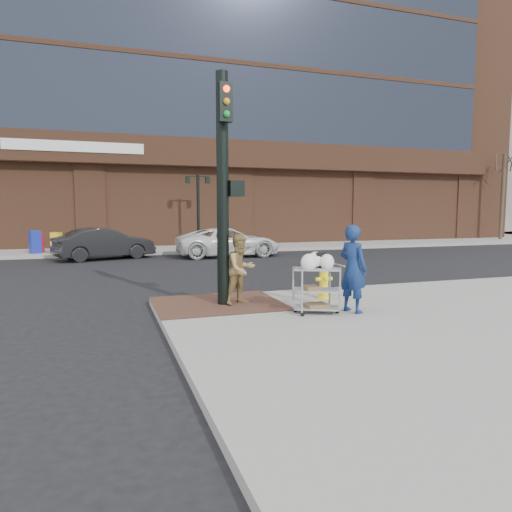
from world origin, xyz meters
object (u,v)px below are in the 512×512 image
object	(u,v)px
lamp_post	(198,203)
woman_blue	(353,269)
traffic_signal_pole	(224,182)
pedestrian_tan	(241,269)
sedan_dark	(105,244)
minivan_white	(228,242)
fire_hydrant	(324,280)
utility_cart	(316,286)

from	to	relation	value
lamp_post	woman_blue	distance (m)	16.86
traffic_signal_pole	pedestrian_tan	size ratio (longest dim) A/B	3.21
lamp_post	traffic_signal_pole	world-z (taller)	traffic_signal_pole
pedestrian_tan	sedan_dark	size ratio (longest dim) A/B	0.36
sedan_dark	traffic_signal_pole	bearing A→B (deg)	172.89
sedan_dark	minivan_white	world-z (taller)	sedan_dark
pedestrian_tan	lamp_post	bearing A→B (deg)	58.08
pedestrian_tan	minivan_white	distance (m)	11.83
lamp_post	fire_hydrant	distance (m)	15.42
lamp_post	traffic_signal_pole	xyz separation A→B (m)	(-2.48, -15.23, 0.21)
traffic_signal_pole	fire_hydrant	distance (m)	3.28
sedan_dark	utility_cart	xyz separation A→B (m)	(4.02, -13.40, -0.00)
lamp_post	woman_blue	xyz separation A→B (m)	(-0.18, -16.78, -1.57)
lamp_post	woman_blue	bearing A→B (deg)	-90.63
utility_cart	traffic_signal_pole	bearing A→B (deg)	137.83
lamp_post	utility_cart	size ratio (longest dim) A/B	3.23
lamp_post	fire_hydrant	xyz separation A→B (m)	(-0.07, -15.29, -2.02)
pedestrian_tan	sedan_dark	xyz separation A→B (m)	(-2.82, 12.07, -0.22)
lamp_post	woman_blue	size ratio (longest dim) A/B	2.23
woman_blue	utility_cart	world-z (taller)	woman_blue
traffic_signal_pole	woman_blue	world-z (taller)	traffic_signal_pole
traffic_signal_pole	woman_blue	distance (m)	3.30
sedan_dark	minivan_white	bearing A→B (deg)	-114.66
sedan_dark	fire_hydrant	distance (m)	13.01
traffic_signal_pole	woman_blue	bearing A→B (deg)	-34.15
pedestrian_tan	fire_hydrant	xyz separation A→B (m)	(2.05, 0.01, -0.33)
woman_blue	pedestrian_tan	bearing A→B (deg)	32.20
minivan_white	pedestrian_tan	bearing A→B (deg)	166.18
traffic_signal_pole	sedan_dark	distance (m)	12.43
sedan_dark	woman_blue	bearing A→B (deg)	-179.39
sedan_dark	pedestrian_tan	bearing A→B (deg)	174.42
minivan_white	utility_cart	bearing A→B (deg)	172.75
pedestrian_tan	minivan_white	size ratio (longest dim) A/B	0.31
minivan_white	fire_hydrant	world-z (taller)	minivan_white
woman_blue	sedan_dark	world-z (taller)	woman_blue
woman_blue	sedan_dark	size ratio (longest dim) A/B	0.41
woman_blue	sedan_dark	distance (m)	14.37
lamp_post	minivan_white	distance (m)	4.33
traffic_signal_pole	fire_hydrant	bearing A→B (deg)	-1.45
lamp_post	pedestrian_tan	distance (m)	15.54
traffic_signal_pole	utility_cart	distance (m)	2.98
lamp_post	traffic_signal_pole	bearing A→B (deg)	-99.24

